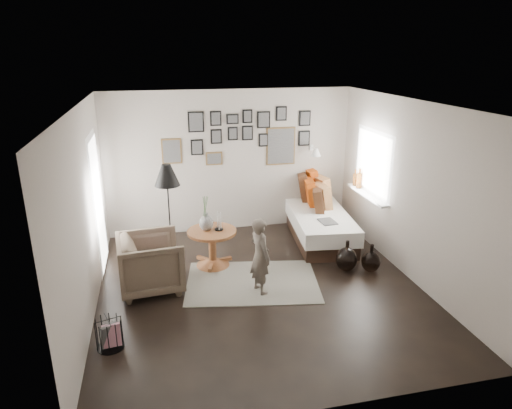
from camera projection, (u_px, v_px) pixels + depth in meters
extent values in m
plane|color=black|center=(260.00, 288.00, 6.56)|extent=(4.80, 4.80, 0.00)
plane|color=#ABA095|center=(230.00, 162.00, 8.35)|extent=(4.50, 0.00, 4.50)
plane|color=#ABA095|center=(325.00, 289.00, 3.92)|extent=(4.50, 0.00, 4.50)
plane|color=#ABA095|center=(85.00, 215.00, 5.67)|extent=(0.00, 4.80, 4.80)
plane|color=#ABA095|center=(411.00, 191.00, 6.61)|extent=(0.00, 4.80, 4.80)
plane|color=white|center=(261.00, 104.00, 5.72)|extent=(4.80, 4.80, 0.00)
plane|color=white|center=(98.00, 204.00, 6.86)|extent=(0.00, 2.14, 2.14)
plane|color=white|center=(98.00, 204.00, 6.86)|extent=(0.00, 1.88, 1.88)
plane|color=white|center=(98.00, 204.00, 6.86)|extent=(0.00, 1.93, 1.93)
plane|color=white|center=(373.00, 162.00, 7.67)|extent=(0.00, 1.30, 1.30)
plane|color=white|center=(373.00, 162.00, 7.67)|extent=(0.00, 1.14, 1.14)
cube|color=white|center=(367.00, 195.00, 7.84)|extent=(0.15, 1.32, 0.04)
cylinder|color=#8C4C14|center=(359.00, 181.00, 8.11)|extent=(0.10, 0.10, 0.28)
cylinder|color=#8C4C14|center=(355.00, 180.00, 8.28)|extent=(0.08, 0.08, 0.22)
cube|color=brown|center=(172.00, 151.00, 8.04)|extent=(0.35, 0.03, 0.45)
cube|color=black|center=(172.00, 151.00, 8.02)|extent=(0.30, 0.01, 0.40)
cube|color=black|center=(196.00, 122.00, 7.97)|extent=(0.28, 0.03, 0.36)
cube|color=black|center=(196.00, 122.00, 7.95)|extent=(0.23, 0.01, 0.31)
cube|color=black|center=(197.00, 147.00, 8.12)|extent=(0.22, 0.03, 0.28)
cube|color=black|center=(197.00, 147.00, 8.10)|extent=(0.17, 0.01, 0.23)
cube|color=black|center=(216.00, 118.00, 8.03)|extent=(0.20, 0.03, 0.26)
cube|color=black|center=(216.00, 119.00, 8.01)|extent=(0.15, 0.01, 0.21)
cube|color=black|center=(216.00, 136.00, 8.13)|extent=(0.20, 0.03, 0.26)
cube|color=black|center=(216.00, 137.00, 8.12)|extent=(0.15, 0.01, 0.21)
cube|color=black|center=(233.00, 119.00, 8.10)|extent=(0.22, 0.03, 0.18)
cube|color=black|center=(233.00, 119.00, 8.08)|extent=(0.17, 0.01, 0.13)
cube|color=black|center=(233.00, 134.00, 8.18)|extent=(0.18, 0.03, 0.24)
cube|color=black|center=(233.00, 134.00, 8.17)|extent=(0.13, 0.01, 0.19)
cube|color=black|center=(247.00, 116.00, 8.14)|extent=(0.18, 0.03, 0.24)
cube|color=black|center=(248.00, 116.00, 8.12)|extent=(0.13, 0.01, 0.19)
cube|color=black|center=(247.00, 133.00, 8.24)|extent=(0.20, 0.03, 0.26)
cube|color=black|center=(248.00, 133.00, 8.22)|extent=(0.15, 0.01, 0.21)
cube|color=black|center=(264.00, 120.00, 8.23)|extent=(0.24, 0.03, 0.30)
cube|color=black|center=(264.00, 120.00, 8.21)|extent=(0.19, 0.01, 0.25)
cube|color=black|center=(264.00, 140.00, 8.35)|extent=(0.18, 0.03, 0.24)
cube|color=black|center=(264.00, 140.00, 8.33)|extent=(0.13, 0.01, 0.19)
cube|color=brown|center=(281.00, 146.00, 8.46)|extent=(0.55, 0.03, 0.70)
cube|color=black|center=(281.00, 146.00, 8.44)|extent=(0.50, 0.01, 0.65)
cube|color=black|center=(281.00, 114.00, 8.26)|extent=(0.20, 0.03, 0.26)
cube|color=black|center=(282.00, 114.00, 8.25)|extent=(0.15, 0.01, 0.21)
cube|color=black|center=(305.00, 118.00, 8.39)|extent=(0.22, 0.03, 0.28)
cube|color=black|center=(305.00, 118.00, 8.37)|extent=(0.17, 0.01, 0.23)
cube|color=black|center=(304.00, 138.00, 8.51)|extent=(0.22, 0.03, 0.28)
cube|color=black|center=(304.00, 138.00, 8.49)|extent=(0.17, 0.01, 0.23)
cube|color=brown|center=(214.00, 158.00, 8.25)|extent=(0.30, 0.03, 0.24)
cube|color=black|center=(214.00, 159.00, 8.23)|extent=(0.25, 0.01, 0.19)
cube|color=white|center=(312.00, 147.00, 8.59)|extent=(0.06, 0.04, 0.10)
cylinder|color=white|center=(314.00, 148.00, 8.47)|extent=(0.02, 0.24, 0.02)
cone|color=white|center=(316.00, 152.00, 8.37)|extent=(0.18, 0.18, 0.14)
cube|color=beige|center=(252.00, 282.00, 6.72)|extent=(2.11, 1.65, 0.01)
cone|color=brown|center=(213.00, 262.00, 7.22)|extent=(0.57, 0.57, 0.11)
cylinder|color=brown|center=(212.00, 248.00, 7.14)|extent=(0.12, 0.12, 0.44)
cylinder|color=brown|center=(212.00, 232.00, 7.05)|extent=(0.76, 0.76, 0.04)
ellipsoid|color=black|center=(206.00, 223.00, 7.01)|extent=(0.22, 0.22, 0.24)
cylinder|color=black|center=(206.00, 214.00, 6.96)|extent=(0.07, 0.07, 0.04)
cylinder|color=black|center=(219.00, 229.00, 7.06)|extent=(0.13, 0.13, 0.02)
cube|color=black|center=(318.00, 231.00, 8.30)|extent=(1.13, 2.21, 0.25)
cube|color=silver|center=(319.00, 218.00, 8.22)|extent=(1.19, 2.27, 0.27)
cube|color=#A43609|center=(305.00, 183.00, 8.90)|extent=(0.27, 0.63, 0.62)
cube|color=#3C2113|center=(299.00, 187.00, 8.77)|extent=(0.36, 0.60, 0.55)
cube|color=brown|center=(317.00, 189.00, 8.67)|extent=(0.34, 0.57, 0.53)
cube|color=#A43609|center=(308.00, 192.00, 8.48)|extent=(0.33, 0.55, 0.51)
cube|color=brown|center=(321.00, 196.00, 8.34)|extent=(0.27, 0.49, 0.47)
cube|color=#3C2113|center=(318.00, 200.00, 8.17)|extent=(0.37, 0.50, 0.44)
cube|color=black|center=(328.00, 222.00, 7.66)|extent=(0.27, 0.35, 0.02)
imported|color=brown|center=(151.00, 263.00, 6.43)|extent=(0.95, 0.93, 0.80)
cube|color=silver|center=(153.00, 256.00, 6.45)|extent=(0.38, 0.39, 0.16)
cylinder|color=black|center=(173.00, 263.00, 7.27)|extent=(0.26, 0.26, 0.03)
cylinder|color=black|center=(170.00, 222.00, 7.04)|extent=(0.02, 0.02, 1.46)
cone|color=black|center=(167.00, 175.00, 6.80)|extent=(0.38, 0.38, 0.33)
cube|color=black|center=(109.00, 335.00, 5.20)|extent=(0.21, 0.19, 0.28)
cube|color=silver|center=(112.00, 335.00, 5.19)|extent=(0.21, 0.10, 0.28)
ellipsoid|color=black|center=(346.00, 259.00, 7.02)|extent=(0.33, 0.33, 0.38)
cylinder|color=black|center=(347.00, 244.00, 6.94)|extent=(0.05, 0.05, 0.12)
ellipsoid|color=black|center=(371.00, 262.00, 6.99)|extent=(0.29, 0.29, 0.33)
cylinder|color=black|center=(372.00, 248.00, 6.92)|extent=(0.05, 0.05, 0.12)
imported|color=#61564D|center=(260.00, 256.00, 6.29)|extent=(0.37, 0.46, 1.11)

